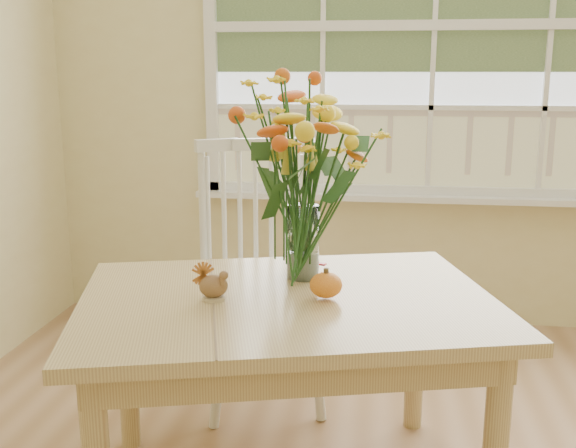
# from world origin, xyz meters

# --- Properties ---
(wall_back) EXTENTS (4.00, 0.02, 2.70)m
(wall_back) POSITION_xyz_m (0.00, 2.25, 1.35)
(wall_back) COLOR beige
(wall_back) RESTS_ON floor
(window) EXTENTS (2.42, 0.12, 1.74)m
(window) POSITION_xyz_m (0.00, 2.21, 1.53)
(window) COLOR silver
(window) RESTS_ON wall_back
(dining_table) EXTENTS (1.43, 1.18, 0.66)m
(dining_table) POSITION_xyz_m (-0.51, 0.63, 0.57)
(dining_table) COLOR tan
(dining_table) RESTS_ON floor
(windsor_chair) EXTENTS (0.60, 0.58, 1.04)m
(windsor_chair) POSITION_xyz_m (-0.72, 1.31, 0.58)
(windsor_chair) COLOR white
(windsor_chair) RESTS_ON floor
(flower_vase) EXTENTS (0.50, 0.50, 0.60)m
(flower_vase) POSITION_xyz_m (-0.49, 0.82, 1.02)
(flower_vase) COLOR white
(flower_vase) RESTS_ON dining_table
(pumpkin) EXTENTS (0.10, 0.10, 0.08)m
(pumpkin) POSITION_xyz_m (-0.39, 0.62, 0.70)
(pumpkin) COLOR #DA5919
(pumpkin) RESTS_ON dining_table
(turkey_figurine) EXTENTS (0.10, 0.09, 0.11)m
(turkey_figurine) POSITION_xyz_m (-0.72, 0.56, 0.71)
(turkey_figurine) COLOR #CCB78C
(turkey_figurine) RESTS_ON dining_table
(dark_gourd) EXTENTS (0.12, 0.07, 0.06)m
(dark_gourd) POSITION_xyz_m (-0.51, 0.90, 0.70)
(dark_gourd) COLOR #38160F
(dark_gourd) RESTS_ON dining_table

